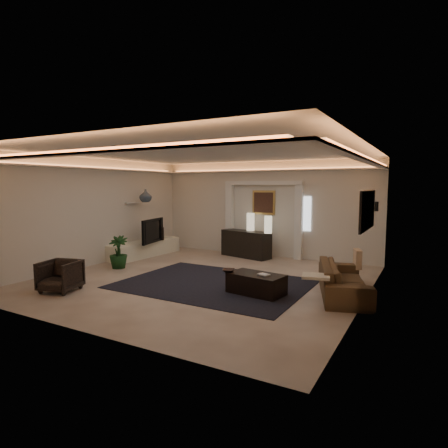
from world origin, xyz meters
The scene contains 33 objects.
floor centered at (0.00, 0.00, 0.00)m, with size 7.00×7.00×0.00m, color #C6AF99.
ceiling centered at (0.00, 0.00, 2.90)m, with size 7.00×7.00×0.00m, color white.
wall_back centered at (0.00, 3.50, 1.45)m, with size 7.00×7.00×0.00m, color beige.
wall_front centered at (0.00, -3.50, 1.45)m, with size 7.00×7.00×0.00m, color beige.
wall_left centered at (-3.50, 0.00, 1.45)m, with size 7.00×7.00×0.00m, color beige.
wall_right centered at (3.50, 0.00, 1.45)m, with size 7.00×7.00×0.00m, color beige.
cove_soffit centered at (0.00, 0.00, 2.62)m, with size 7.00×7.00×0.04m, color silver.
daylight_slit centered at (1.35, 3.48, 1.35)m, with size 0.25×0.03×1.00m, color white.
area_rug centered at (0.40, -0.20, 0.01)m, with size 4.00×3.00×0.01m, color black.
pilaster_left centered at (-1.15, 3.40, 1.10)m, with size 0.22×0.20×2.20m, color silver.
pilaster_right centered at (1.15, 3.40, 1.10)m, with size 0.22×0.20×2.20m, color silver.
alcove_header centered at (0.00, 3.40, 2.25)m, with size 2.52×0.20×0.12m, color silver.
painting_frame centered at (0.00, 3.47, 1.65)m, with size 0.74×0.04×0.74m, color tan.
painting_canvas centered at (0.00, 3.44, 1.65)m, with size 0.62×0.02×0.62m, color #4C2D1E.
art_panel_frame centered at (3.47, 0.30, 1.70)m, with size 0.04×1.64×0.74m, color black.
art_panel_gold centered at (3.44, 0.30, 1.70)m, with size 0.02×1.50×0.62m, color tan.
wall_sconce centered at (3.38, 2.20, 1.68)m, with size 0.12×0.12×0.22m, color black.
wall_niche centered at (-3.44, 1.40, 1.65)m, with size 0.10×0.55×0.04m, color silver.
console centered at (-0.36, 2.98, 0.40)m, with size 1.60×0.50×0.80m, color black.
lamp_left centered at (-0.29, 3.15, 1.09)m, with size 0.24×0.24×0.53m, color beige.
lamp_right centered at (0.44, 2.79, 1.09)m, with size 0.22×0.22×0.50m, color beige.
media_ledge centered at (-3.15, 1.59, 0.23)m, with size 0.65×2.58×0.48m, color #F0ECCC.
tv centered at (-2.83, 1.42, 0.81)m, with size 0.16×1.24×0.72m, color black.
figurine centered at (-2.83, 2.01, 0.64)m, with size 0.15×0.15×0.40m, color black.
ginger_jar centered at (-3.05, 1.56, 1.86)m, with size 0.37×0.37×0.39m, color #313E53.
plant centered at (-2.60, -0.07, 0.43)m, with size 0.48×0.48×0.85m, color #133513.
sofa centered at (3.07, 0.30, 0.32)m, with size 0.84×2.16×0.63m, color #4E3524.
throw_blanket centered at (2.77, -0.65, 0.55)m, with size 0.48×0.39×0.05m, color silver.
throw_pillow centered at (3.15, 1.38, 0.55)m, with size 0.12×0.42×0.42m, color tan.
coffee_table centered at (1.53, -0.46, 0.20)m, with size 1.10×0.60×0.41m, color black.
bowl centered at (0.98, -0.61, 0.44)m, with size 0.26×0.26×0.06m, color black.
magazine centered at (1.71, -0.50, 0.42)m, with size 0.22×0.16×0.03m, color silver.
armchair centered at (-2.06, -2.25, 0.32)m, with size 0.69×0.71×0.65m, color #35271C.
Camera 1 is at (4.51, -7.14, 2.15)m, focal length 29.89 mm.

